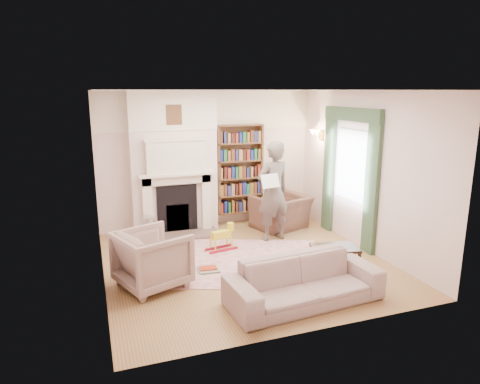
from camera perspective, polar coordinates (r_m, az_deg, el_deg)
name	(u,v)px	position (r m, az deg, el deg)	size (l,w,h in m)	color
floor	(245,262)	(7.24, 0.67, -9.32)	(4.50, 4.50, 0.00)	olive
ceiling	(245,90)	(6.69, 0.74, 13.42)	(4.50, 4.50, 0.00)	white
wall_back	(208,159)	(8.94, -4.30, 4.35)	(4.50, 4.50, 0.00)	beige
wall_front	(315,219)	(4.84, 9.95, -3.55)	(4.50, 4.50, 0.00)	beige
wall_left	(97,191)	(6.42, -18.48, 0.14)	(4.50, 4.50, 0.00)	beige
wall_right	(364,172)	(7.88, 16.26, 2.63)	(4.50, 4.50, 0.00)	beige
fireplace	(174,164)	(8.58, -8.79, 3.76)	(1.70, 0.58, 2.80)	beige
bookcase	(239,169)	(9.05, -0.08, 3.04)	(1.00, 0.24, 1.85)	brown
window	(351,165)	(8.19, 14.58, 3.48)	(0.02, 0.90, 1.30)	silver
curtain_left	(372,186)	(7.65, 17.16, 0.74)	(0.07, 0.32, 2.40)	#2E442C
curtain_right	(329,172)	(8.79, 11.76, 2.63)	(0.07, 0.32, 2.40)	#2E442C
pelmet	(352,114)	(8.06, 14.70, 9.99)	(0.09, 1.70, 0.24)	#2E442C
wall_sconce	(313,136)	(8.95, 9.70, 7.43)	(0.20, 0.24, 0.24)	gold
rug	(239,261)	(7.26, -0.10, -9.22)	(2.77, 2.13, 0.01)	beige
armchair_reading	(281,212)	(8.92, 5.46, -2.67)	(1.05, 0.92, 0.68)	#4C2B28
armchair_left	(152,259)	(6.39, -11.59, -8.73)	(0.90, 0.92, 0.84)	#B5A695
sofa	(304,281)	(5.91, 8.58, -11.69)	(2.10, 0.82, 0.61)	#C1B09F
man_reading	(273,191)	(8.05, 4.44, 0.07)	(0.69, 0.45, 1.90)	#584D46
newspaper	(270,181)	(7.76, 4.05, 1.48)	(0.37, 0.02, 0.26)	white
coffee_table	(334,260)	(6.88, 12.45, -8.90)	(0.70, 0.45, 0.45)	black
paraffin_heater	(148,231)	(8.07, -12.11, -5.13)	(0.24, 0.24, 0.55)	#A7A8AE
rocking_horse	(221,238)	(7.66, -2.52, -6.08)	(0.56, 0.22, 0.49)	gold
board_game	(208,269)	(6.93, -4.24, -10.22)	(0.33, 0.33, 0.03)	gold
game_box_lid	(208,269)	(6.91, -4.28, -10.17)	(0.27, 0.18, 0.04)	#A62A12
comic_annuals	(272,268)	(6.99, 4.25, -10.05)	(0.92, 0.55, 0.02)	red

